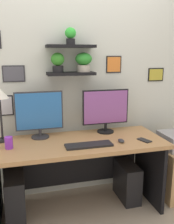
{
  "coord_description": "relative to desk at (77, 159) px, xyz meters",
  "views": [
    {
      "loc": [
        -0.52,
        -2.27,
        1.59
      ],
      "look_at": [
        0.1,
        0.05,
        1.03
      ],
      "focal_mm": 40.32,
      "sensor_mm": 36.0,
      "label": 1
    }
  ],
  "objects": [
    {
      "name": "back_wall_assembly",
      "position": [
        -0.0,
        0.38,
        0.81
      ],
      "size": [
        4.4,
        0.24,
        2.7
      ],
      "color": "silver",
      "rests_on": "ground"
    },
    {
      "name": "cell_phone",
      "position": [
        0.63,
        -0.21,
        0.21
      ],
      "size": [
        0.11,
        0.16,
        0.01
      ],
      "primitive_type": "cube",
      "rotation": [
        0.0,
        0.0,
        0.35
      ],
      "color": "black",
      "rests_on": "desk"
    },
    {
      "name": "computer_tower_left",
      "position": [
        -0.63,
        -0.05,
        -0.31
      ],
      "size": [
        0.18,
        0.4,
        0.46
      ],
      "primitive_type": "cube",
      "color": "black",
      "rests_on": "ground"
    },
    {
      "name": "keyboard",
      "position": [
        0.06,
        -0.21,
        0.22
      ],
      "size": [
        0.44,
        0.14,
        0.02
      ],
      "primitive_type": "cube",
      "color": "black",
      "rests_on": "desk"
    },
    {
      "name": "ground_plane",
      "position": [
        0.0,
        -0.06,
        -0.54
      ],
      "size": [
        8.0,
        8.0,
        0.0
      ],
      "primitive_type": "plane",
      "color": "tan"
    },
    {
      "name": "monitor_left",
      "position": [
        -0.35,
        0.16,
        0.46
      ],
      "size": [
        0.48,
        0.18,
        0.47
      ],
      "color": "#2D2D33",
      "rests_on": "desk"
    },
    {
      "name": "water_cup",
      "position": [
        -0.65,
        -0.08,
        0.26
      ],
      "size": [
        0.07,
        0.07,
        0.11
      ],
      "primitive_type": "cylinder",
      "color": "purple",
      "rests_on": "desk"
    },
    {
      "name": "desk",
      "position": [
        0.0,
        0.0,
        0.0
      ],
      "size": [
        1.7,
        0.68,
        0.75
      ],
      "color": "tan",
      "rests_on": "ground"
    },
    {
      "name": "computer_tower_right",
      "position": [
        0.57,
        0.01,
        -0.34
      ],
      "size": [
        0.18,
        0.4,
        0.41
      ],
      "primitive_type": "cube",
      "color": "black",
      "rests_on": "ground"
    },
    {
      "name": "computer_mouse",
      "position": [
        0.39,
        -0.19,
        0.22
      ],
      "size": [
        0.06,
        0.09,
        0.03
      ],
      "primitive_type": "ellipsoid",
      "color": "#2D2D33",
      "rests_on": "desk"
    },
    {
      "name": "monitor_right",
      "position": [
        0.35,
        0.16,
        0.46
      ],
      "size": [
        0.51,
        0.18,
        0.47
      ],
      "color": "black",
      "rests_on": "desk"
    }
  ]
}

